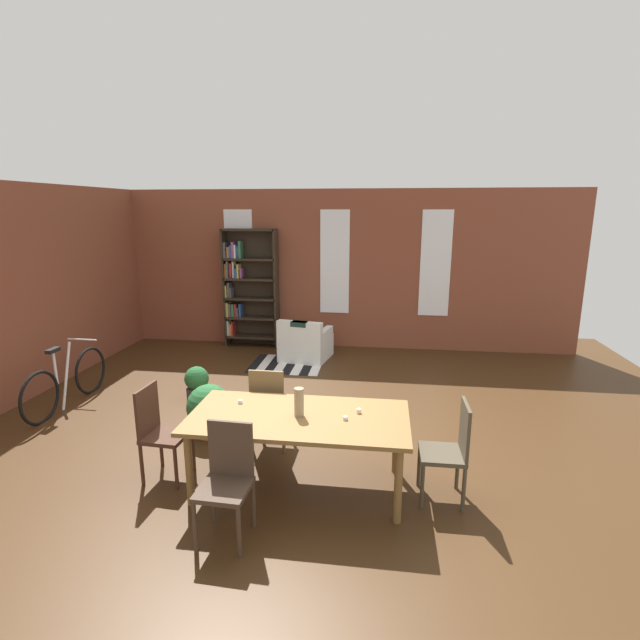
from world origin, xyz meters
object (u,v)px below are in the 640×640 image
at_px(dining_table, 299,423).
at_px(dining_chair_head_right, 451,448).
at_px(dining_chair_head_left, 159,429).
at_px(bookshelf_tall, 247,286).
at_px(potted_plant_corner, 197,384).
at_px(vase_on_table, 299,402).
at_px(armchair_white, 305,344).
at_px(dining_chair_near_left, 227,477).
at_px(bicycle_second, 67,382).
at_px(dining_chair_far_left, 269,405).
at_px(potted_plant_by_shelf, 209,408).

xyz_separation_m(dining_table, dining_chair_head_right, (1.40, 0.00, -0.16)).
bearing_deg(dining_table, dining_chair_head_left, 179.81).
bearing_deg(bookshelf_tall, potted_plant_corner, -88.15).
xyz_separation_m(vase_on_table, armchair_white, (-0.61, 3.98, -0.60)).
distance_m(vase_on_table, dining_chair_near_left, 0.94).
relative_size(dining_chair_head_left, bicycle_second, 0.55).
height_order(bookshelf_tall, potted_plant_corner, bookshelf_tall).
relative_size(dining_chair_head_left, dining_chair_near_left, 1.00).
height_order(dining_chair_head_left, armchair_white, dining_chair_head_left).
relative_size(vase_on_table, dining_chair_far_left, 0.28).
xyz_separation_m(dining_chair_head_right, armchair_white, (-2.01, 3.98, -0.23)).
xyz_separation_m(potted_plant_by_shelf, potted_plant_corner, (-0.53, 0.93, -0.08)).
height_order(vase_on_table, armchair_white, vase_on_table).
bearing_deg(bookshelf_tall, dining_chair_head_left, -84.37).
distance_m(dining_table, dining_chair_near_left, 0.88).
height_order(bookshelf_tall, potted_plant_by_shelf, bookshelf_tall).
xyz_separation_m(vase_on_table, potted_plant_corner, (-1.78, 1.85, -0.62)).
relative_size(potted_plant_by_shelf, potted_plant_corner, 1.22).
xyz_separation_m(dining_chair_head_left, dining_chair_near_left, (0.94, -0.74, 0.00)).
xyz_separation_m(dining_chair_head_left, potted_plant_corner, (-0.37, 1.84, -0.25)).
bearing_deg(bookshelf_tall, dining_chair_head_right, -55.17).
bearing_deg(bookshelf_tall, vase_on_table, -68.28).
relative_size(vase_on_table, dining_chair_head_right, 0.28).
distance_m(dining_chair_far_left, potted_plant_corner, 1.74).
height_order(armchair_white, potted_plant_by_shelf, armchair_white).
distance_m(dining_table, bicycle_second, 3.79).
distance_m(dining_chair_head_right, bookshelf_tall, 5.75).
relative_size(dining_chair_head_left, dining_chair_far_left, 1.00).
bearing_deg(armchair_white, dining_table, -81.33).
distance_m(dining_table, vase_on_table, 0.21).
bearing_deg(dining_chair_head_left, dining_chair_head_right, -0.09).
height_order(dining_chair_far_left, potted_plant_corner, dining_chair_far_left).
height_order(vase_on_table, potted_plant_by_shelf, vase_on_table).
bearing_deg(dining_chair_far_left, potted_plant_by_shelf, 166.22).
bearing_deg(potted_plant_corner, dining_chair_head_right, -30.25).
relative_size(dining_table, dining_chair_near_left, 2.16).
height_order(dining_chair_head_right, potted_plant_by_shelf, dining_chair_head_right).
distance_m(dining_chair_far_left, dining_chair_near_left, 1.46).
xyz_separation_m(vase_on_table, dining_chair_head_left, (-1.41, 0.00, -0.37)).
distance_m(dining_table, potted_plant_corner, 2.59).
bearing_deg(dining_chair_head_right, armchair_white, 116.77).
bearing_deg(armchair_white, dining_chair_head_right, -63.23).
distance_m(armchair_white, bicycle_second, 3.79).
relative_size(vase_on_table, dining_chair_near_left, 0.28).
xyz_separation_m(dining_chair_head_right, potted_plant_by_shelf, (-2.64, 0.92, -0.17)).
bearing_deg(dining_table, potted_plant_corner, 133.75).
bearing_deg(dining_chair_near_left, dining_chair_head_left, 141.99).
relative_size(dining_chair_far_left, potted_plant_by_shelf, 1.51).
distance_m(potted_plant_by_shelf, potted_plant_corner, 1.07).
bearing_deg(dining_chair_head_right, dining_table, -179.98).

